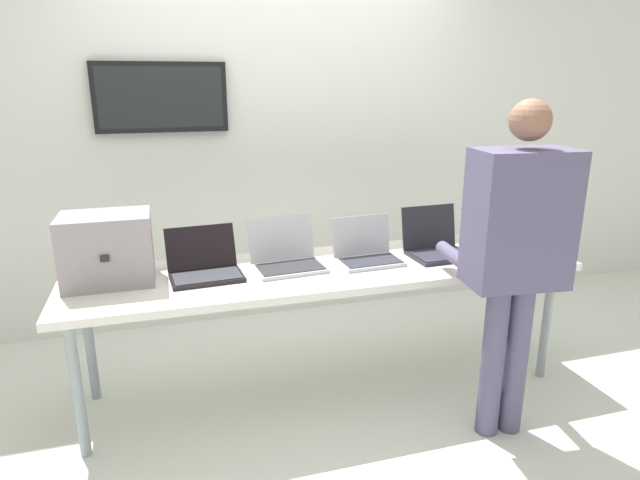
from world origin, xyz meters
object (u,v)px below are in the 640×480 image
(workbench, at_px, (326,275))
(equipment_box, at_px, (107,249))
(person, at_px, (516,243))
(laptop_station_1, at_px, (286,256))
(laptop_station_2, at_px, (367,252))
(laptop_station_3, at_px, (436,244))
(laptop_station_0, at_px, (204,266))
(laptop_station_4, at_px, (499,239))

(workbench, height_order, equipment_box, equipment_box)
(person, bearing_deg, laptop_station_1, 143.59)
(laptop_station_2, relative_size, laptop_station_3, 1.01)
(workbench, xyz_separation_m, laptop_station_0, (-0.64, 0.04, 0.10))
(workbench, bearing_deg, person, -41.12)
(workbench, height_order, laptop_station_3, laptop_station_3)
(equipment_box, height_order, laptop_station_2, equipment_box)
(laptop_station_0, distance_m, laptop_station_1, 0.43)
(laptop_station_0, height_order, laptop_station_4, laptop_station_0)
(laptop_station_2, relative_size, laptop_station_4, 0.97)
(equipment_box, xyz_separation_m, laptop_station_3, (1.76, -0.06, -0.11))
(laptop_station_2, bearing_deg, person, -53.86)
(laptop_station_0, distance_m, laptop_station_3, 1.30)
(equipment_box, xyz_separation_m, laptop_station_1, (0.89, -0.02, -0.11))
(equipment_box, bearing_deg, laptop_station_1, -1.51)
(laptop_station_1, bearing_deg, laptop_station_2, -4.00)
(equipment_box, bearing_deg, laptop_station_0, -4.83)
(laptop_station_2, bearing_deg, laptop_station_3, -0.13)
(laptop_station_1, height_order, laptop_station_4, laptop_station_1)
(workbench, xyz_separation_m, laptop_station_2, (0.24, 0.03, 0.11))
(laptop_station_1, xyz_separation_m, laptop_station_3, (0.87, -0.03, 0.00))
(workbench, bearing_deg, equipment_box, 175.82)
(laptop_station_3, xyz_separation_m, laptop_station_4, (0.43, 0.03, -0.01))
(equipment_box, distance_m, laptop_station_1, 0.90)
(laptop_station_0, bearing_deg, laptop_station_1, 2.00)
(laptop_station_1, height_order, laptop_station_3, laptop_station_3)
(equipment_box, distance_m, laptop_station_2, 1.34)
(equipment_box, xyz_separation_m, person, (1.81, -0.70, 0.08))
(laptop_station_2, xyz_separation_m, laptop_station_4, (0.86, 0.02, -0.00))
(laptop_station_1, relative_size, laptop_station_2, 1.08)
(laptop_station_3, bearing_deg, laptop_station_2, 179.87)
(laptop_station_3, height_order, person, person)
(laptop_station_1, relative_size, person, 0.24)
(laptop_station_1, relative_size, laptop_station_4, 1.06)
(laptop_station_2, height_order, laptop_station_4, laptop_station_2)
(equipment_box, relative_size, laptop_station_3, 1.20)
(laptop_station_1, height_order, person, person)
(workbench, height_order, laptop_station_0, laptop_station_0)
(laptop_station_1, bearing_deg, laptop_station_4, -0.29)
(laptop_station_0, height_order, laptop_station_3, laptop_station_3)
(laptop_station_0, relative_size, person, 0.23)
(laptop_station_2, bearing_deg, laptop_station_4, 1.64)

